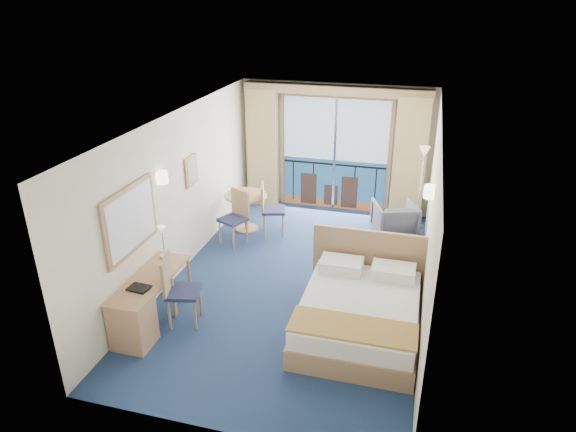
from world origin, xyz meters
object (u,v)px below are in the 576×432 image
Objects in this scene: bed at (360,312)px; desk_chair at (177,287)px; floor_lamp at (423,167)px; desk at (137,315)px; table_chair_b at (236,214)px; table_chair_a at (269,206)px; armchair at (394,220)px; round_table at (246,203)px; nightstand at (410,271)px.

bed is 2.60m from desk_chair.
desk is (-3.54, -4.72, -0.87)m from floor_lamp.
floor_lamp reaches higher than table_chair_b.
table_chair_b is (-3.27, -1.57, -0.70)m from floor_lamp.
table_chair_a is at bearing 128.76° from bed.
desk_chair is at bearing -63.01° from table_chair_b.
desk is at bearing -126.83° from floor_lamp.
bed reaches higher than desk.
armchair is 3.03m from table_chair_b.
round_table is (-2.86, -0.43, 0.21)m from armchair.
bed is 3.41m from table_chair_b.
table_chair_b reaches higher than round_table.
bed is 3.45m from table_chair_a.
bed reaches higher than round_table.
nightstand is 4.29m from desk.
table_chair_b is (-0.48, -0.52, 0.00)m from table_chair_a.
bed is at bearing -92.86° from desk_chair.
table_chair_b is (-0.09, 2.63, -0.02)m from desk_chair.
bed is 1.58m from nightstand.
nightstand is 3.05m from table_chair_a.
floor_lamp is (0.02, 2.28, 1.03)m from nightstand.
nightstand is 3.34m from table_chair_b.
table_chair_b is (-3.25, 0.71, 0.33)m from nightstand.
nightstand is 0.32× the size of desk.
bed is at bearing 65.19° from armchair.
floor_lamp is (0.42, 0.57, 0.92)m from armchair.
bed is 2.05× the size of table_chair_b.
nightstand is at bearing 12.79° from table_chair_b.
desk is at bearing 152.22° from table_chair_a.
table_chair_a is at bearing -159.38° from floor_lamp.
table_chair_b is at bearing 167.75° from nightstand.
bed is at bearing -113.23° from nightstand.
round_table is (-2.63, 2.72, 0.26)m from bed.
bed is at bearing 18.96° from desk.
bed is 4.30× the size of nightstand.
desk_chair is (-3.16, -1.93, 0.35)m from nightstand.
floor_lamp is 5.32m from desk_chair.
floor_lamp reaches higher than table_chair_a.
round_table reaches higher than armchair.
table_chair_b reaches higher than table_chair_a.
desk is 1.51× the size of table_chair_a.
table_chair_b is (-2.85, -1.00, 0.22)m from armchair.
desk reaches higher than armchair.
desk_chair reaches higher than table_chair_a.
nightstand is at bearing -72.15° from desk_chair.
round_table reaches higher than desk.
desk is 3.17m from table_chair_b.
desk_chair reaches higher than armchair.
table_chair_a is 0.71m from table_chair_b.
nightstand is (0.62, 1.45, -0.07)m from bed.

